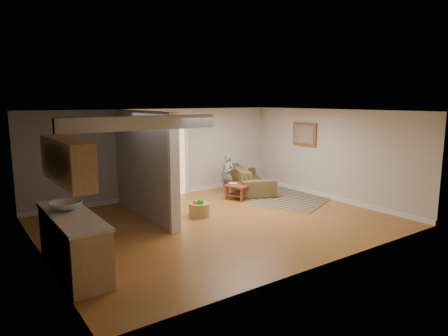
{
  "coord_description": "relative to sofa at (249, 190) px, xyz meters",
  "views": [
    {
      "loc": [
        -4.96,
        -7.24,
        2.74
      ],
      "look_at": [
        0.56,
        0.63,
        1.1
      ],
      "focal_mm": 32.0,
      "sensor_mm": 36.0,
      "label": 1
    }
  ],
  "objects": [
    {
      "name": "ground",
      "position": [
        -2.6,
        -2.2,
        0.0
      ],
      "size": [
        7.5,
        7.5,
        0.0
      ],
      "primitive_type": "plane",
      "color": "brown",
      "rests_on": "ground"
    },
    {
      "name": "room_shell",
      "position": [
        -3.67,
        -1.77,
        1.46
      ],
      "size": [
        7.54,
        6.02,
        2.52
      ],
      "color": "#B3B1AC",
      "rests_on": "ground"
    },
    {
      "name": "area_rug",
      "position": [
        0.31,
        -1.61,
        0.01
      ],
      "size": [
        3.12,
        2.75,
        0.01
      ],
      "primitive_type": "cube",
      "rotation": [
        0.0,
        0.0,
        0.41
      ],
      "color": "black",
      "rests_on": "ground"
    },
    {
      "name": "sofa",
      "position": [
        0.0,
        0.0,
        0.0
      ],
      "size": [
        1.9,
        2.7,
        0.73
      ],
      "primitive_type": "imported",
      "rotation": [
        0.0,
        0.0,
        1.16
      ],
      "color": "#433D21",
      "rests_on": "ground"
    },
    {
      "name": "coffee_table",
      "position": [
        -0.75,
        -0.66,
        0.32
      ],
      "size": [
        1.21,
        0.95,
        0.63
      ],
      "rotation": [
        0.0,
        0.0,
        0.36
      ],
      "color": "maroon",
      "rests_on": "ground"
    },
    {
      "name": "tv_console",
      "position": [
        -3.35,
        -0.05,
        0.6
      ],
      "size": [
        0.74,
        1.12,
        0.9
      ],
      "rotation": [
        0.0,
        0.0,
        -0.36
      ],
      "color": "maroon",
      "rests_on": "ground"
    },
    {
      "name": "speaker_left",
      "position": [
        -3.6,
        -1.8,
        0.46
      ],
      "size": [
        0.1,
        0.1,
        0.91
      ],
      "primitive_type": "cube",
      "rotation": [
        0.0,
        0.0,
        0.16
      ],
      "color": "black",
      "rests_on": "ground"
    },
    {
      "name": "speaker_right",
      "position": [
        -3.16,
        -0.8,
        0.56
      ],
      "size": [
        0.14,
        0.14,
        1.12
      ],
      "primitive_type": "cube",
      "rotation": [
        0.0,
        0.0,
        -0.37
      ],
      "color": "black",
      "rests_on": "ground"
    },
    {
      "name": "toy_basket",
      "position": [
        -2.76,
        -1.57,
        0.18
      ],
      "size": [
        0.49,
        0.49,
        0.44
      ],
      "color": "olive",
      "rests_on": "ground"
    },
    {
      "name": "child",
      "position": [
        -0.87,
        -0.07,
        0.0
      ],
      "size": [
        0.4,
        0.5,
        1.19
      ],
      "primitive_type": "imported",
      "rotation": [
        0.0,
        0.0,
        -1.25
      ],
      "color": "slate",
      "rests_on": "ground"
    },
    {
      "name": "toddler",
      "position": [
        -3.08,
        0.5,
        0.0
      ],
      "size": [
        0.55,
        0.52,
        0.89
      ],
      "primitive_type": "imported",
      "rotation": [
        0.0,
        0.0,
        2.55
      ],
      "color": "#1F2941",
      "rests_on": "ground"
    }
  ]
}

